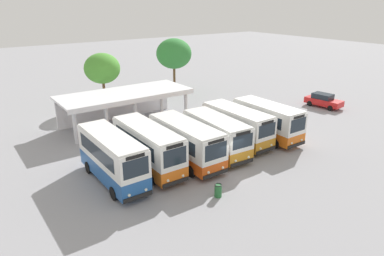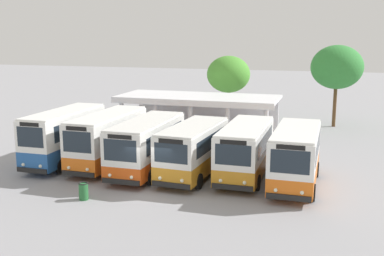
{
  "view_description": "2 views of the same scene",
  "coord_description": "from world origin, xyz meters",
  "px_view_note": "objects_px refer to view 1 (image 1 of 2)",
  "views": [
    {
      "loc": [
        -15.76,
        -17.58,
        12.09
      ],
      "look_at": [
        0.06,
        4.67,
        2.08
      ],
      "focal_mm": 32.67,
      "sensor_mm": 36.0,
      "label": 1
    },
    {
      "loc": [
        9.16,
        -22.54,
        8.32
      ],
      "look_at": [
        0.75,
        5.02,
        2.56
      ],
      "focal_mm": 43.68,
      "sensor_mm": 36.0,
      "label": 2
    }
  ],
  "objects_px": {
    "city_bus_fourth_amber": "(216,134)",
    "litter_bin_apron": "(218,190)",
    "parked_car_flank": "(323,100)",
    "waiting_chair_second_from_end": "(132,122)",
    "city_bus_far_end_green": "(267,120)",
    "waiting_chair_middle_seat": "(138,121)",
    "city_bus_fifth_blue": "(237,124)",
    "city_bus_second_in_row": "(148,146)",
    "city_bus_nearest_orange": "(112,156)",
    "city_bus_middle_cream": "(186,141)",
    "waiting_chair_end_by_column": "(127,124)"
  },
  "relations": [
    {
      "from": "city_bus_fifth_blue",
      "to": "city_bus_middle_cream",
      "type": "bearing_deg",
      "value": -173.46
    },
    {
      "from": "parked_car_flank",
      "to": "waiting_chair_second_from_end",
      "type": "bearing_deg",
      "value": 162.85
    },
    {
      "from": "city_bus_nearest_orange",
      "to": "city_bus_far_end_green",
      "type": "distance_m",
      "value": 14.89
    },
    {
      "from": "city_bus_nearest_orange",
      "to": "waiting_chair_end_by_column",
      "type": "height_order",
      "value": "city_bus_nearest_orange"
    },
    {
      "from": "waiting_chair_middle_seat",
      "to": "litter_bin_apron",
      "type": "height_order",
      "value": "litter_bin_apron"
    },
    {
      "from": "city_bus_nearest_orange",
      "to": "litter_bin_apron",
      "type": "height_order",
      "value": "city_bus_nearest_orange"
    },
    {
      "from": "city_bus_middle_cream",
      "to": "city_bus_fourth_amber",
      "type": "relative_size",
      "value": 1.08
    },
    {
      "from": "city_bus_middle_cream",
      "to": "city_bus_second_in_row",
      "type": "bearing_deg",
      "value": 167.23
    },
    {
      "from": "city_bus_fourth_amber",
      "to": "litter_bin_apron",
      "type": "bearing_deg",
      "value": -127.79
    },
    {
      "from": "city_bus_nearest_orange",
      "to": "city_bus_fifth_blue",
      "type": "relative_size",
      "value": 1.03
    },
    {
      "from": "parked_car_flank",
      "to": "litter_bin_apron",
      "type": "relative_size",
      "value": 4.93
    },
    {
      "from": "city_bus_nearest_orange",
      "to": "parked_car_flank",
      "type": "bearing_deg",
      "value": 5.39
    },
    {
      "from": "city_bus_middle_cream",
      "to": "parked_car_flank",
      "type": "bearing_deg",
      "value": 7.77
    },
    {
      "from": "parked_car_flank",
      "to": "litter_bin_apron",
      "type": "distance_m",
      "value": 24.83
    },
    {
      "from": "city_bus_fourth_amber",
      "to": "parked_car_flank",
      "type": "height_order",
      "value": "city_bus_fourth_amber"
    },
    {
      "from": "waiting_chair_end_by_column",
      "to": "litter_bin_apron",
      "type": "relative_size",
      "value": 0.96
    },
    {
      "from": "city_bus_second_in_row",
      "to": "city_bus_fourth_amber",
      "type": "xyz_separation_m",
      "value": [
        5.95,
        -0.73,
        -0.13
      ]
    },
    {
      "from": "city_bus_nearest_orange",
      "to": "city_bus_far_end_green",
      "type": "xyz_separation_m",
      "value": [
        14.88,
        -0.51,
        -0.12
      ]
    },
    {
      "from": "city_bus_nearest_orange",
      "to": "city_bus_fifth_blue",
      "type": "bearing_deg",
      "value": 1.51
    },
    {
      "from": "waiting_chair_end_by_column",
      "to": "city_bus_fourth_amber",
      "type": "bearing_deg",
      "value": -70.67
    },
    {
      "from": "city_bus_second_in_row",
      "to": "city_bus_middle_cream",
      "type": "height_order",
      "value": "city_bus_second_in_row"
    },
    {
      "from": "city_bus_far_end_green",
      "to": "waiting_chair_second_from_end",
      "type": "relative_size",
      "value": 8.19
    },
    {
      "from": "city_bus_second_in_row",
      "to": "city_bus_middle_cream",
      "type": "relative_size",
      "value": 1.01
    },
    {
      "from": "waiting_chair_middle_seat",
      "to": "waiting_chair_second_from_end",
      "type": "bearing_deg",
      "value": 176.92
    },
    {
      "from": "city_bus_far_end_green",
      "to": "parked_car_flank",
      "type": "distance_m",
      "value": 13.54
    },
    {
      "from": "city_bus_nearest_orange",
      "to": "city_bus_far_end_green",
      "type": "bearing_deg",
      "value": -1.95
    },
    {
      "from": "city_bus_middle_cream",
      "to": "litter_bin_apron",
      "type": "relative_size",
      "value": 8.42
    },
    {
      "from": "litter_bin_apron",
      "to": "city_bus_fourth_amber",
      "type": "bearing_deg",
      "value": 52.21
    },
    {
      "from": "city_bus_second_in_row",
      "to": "city_bus_middle_cream",
      "type": "distance_m",
      "value": 3.05
    },
    {
      "from": "city_bus_second_in_row",
      "to": "litter_bin_apron",
      "type": "bearing_deg",
      "value": -74.52
    },
    {
      "from": "waiting_chair_middle_seat",
      "to": "city_bus_nearest_orange",
      "type": "bearing_deg",
      "value": -125.66
    },
    {
      "from": "city_bus_far_end_green",
      "to": "waiting_chair_middle_seat",
      "type": "bearing_deg",
      "value": 129.56
    },
    {
      "from": "waiting_chair_end_by_column",
      "to": "city_bus_middle_cream",
      "type": "bearing_deg",
      "value": -87.3
    },
    {
      "from": "city_bus_second_in_row",
      "to": "litter_bin_apron",
      "type": "height_order",
      "value": "city_bus_second_in_row"
    },
    {
      "from": "parked_car_flank",
      "to": "waiting_chair_second_from_end",
      "type": "relative_size",
      "value": 5.16
    },
    {
      "from": "city_bus_middle_cream",
      "to": "waiting_chair_end_by_column",
      "type": "distance_m",
      "value": 9.82
    },
    {
      "from": "city_bus_fifth_blue",
      "to": "litter_bin_apron",
      "type": "distance_m",
      "value": 9.6
    },
    {
      "from": "city_bus_fourth_amber",
      "to": "city_bus_fifth_blue",
      "type": "xyz_separation_m",
      "value": [
        2.98,
        0.74,
        0.02
      ]
    },
    {
      "from": "litter_bin_apron",
      "to": "waiting_chair_end_by_column",
      "type": "bearing_deg",
      "value": 87.0
    },
    {
      "from": "city_bus_middle_cream",
      "to": "city_bus_nearest_orange",
      "type": "bearing_deg",
      "value": 176.46
    },
    {
      "from": "city_bus_fourth_amber",
      "to": "waiting_chair_second_from_end",
      "type": "bearing_deg",
      "value": 106.01
    },
    {
      "from": "city_bus_nearest_orange",
      "to": "city_bus_second_in_row",
      "type": "height_order",
      "value": "city_bus_nearest_orange"
    },
    {
      "from": "city_bus_far_end_green",
      "to": "waiting_chair_second_from_end",
      "type": "height_order",
      "value": "city_bus_far_end_green"
    },
    {
      "from": "city_bus_nearest_orange",
      "to": "city_bus_fourth_amber",
      "type": "height_order",
      "value": "city_bus_nearest_orange"
    },
    {
      "from": "city_bus_fourth_amber",
      "to": "parked_car_flank",
      "type": "bearing_deg",
      "value": 9.14
    },
    {
      "from": "waiting_chair_end_by_column",
      "to": "waiting_chair_second_from_end",
      "type": "height_order",
      "value": "same"
    },
    {
      "from": "city_bus_fourth_amber",
      "to": "waiting_chair_end_by_column",
      "type": "distance_m",
      "value": 10.45
    },
    {
      "from": "waiting_chair_second_from_end",
      "to": "city_bus_middle_cream",
      "type": "bearing_deg",
      "value": -90.91
    },
    {
      "from": "city_bus_fifth_blue",
      "to": "litter_bin_apron",
      "type": "relative_size",
      "value": 8.05
    },
    {
      "from": "city_bus_fifth_blue",
      "to": "waiting_chair_end_by_column",
      "type": "height_order",
      "value": "city_bus_fifth_blue"
    }
  ]
}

